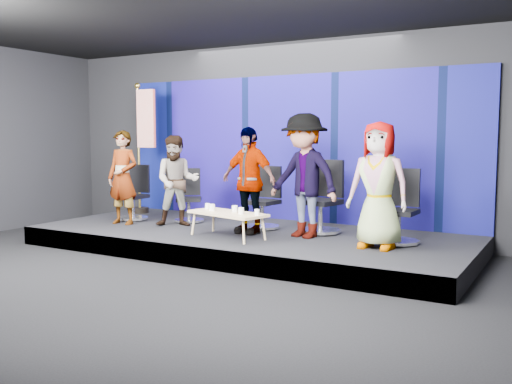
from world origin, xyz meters
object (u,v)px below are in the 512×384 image
Objects in this scene: chair_a at (134,202)px; panelist_e at (379,185)px; coffee_table at (228,214)px; mug_c at (235,209)px; panelist_d at (304,176)px; mug_d at (241,211)px; flag_stand at (143,145)px; chair_c at (264,208)px; panelist_a at (123,178)px; panelist_b at (177,181)px; mug_e at (257,212)px; mug_a at (208,206)px; panelist_c at (248,180)px; chair_b at (189,204)px; chair_d at (323,209)px; chair_e at (400,219)px; mug_b at (212,208)px.

chair_a is 4.69m from panelist_e.
coffee_table is 13.65× the size of mug_c.
mug_d is at bearing -122.73° from panelist_d.
mug_d is 0.04× the size of flag_stand.
coffee_table is at bearing -88.41° from chair_c.
mug_d is (2.56, -0.29, -0.37)m from panelist_a.
panelist_b reaches higher than coffee_table.
panelist_d is 21.96× the size of mug_e.
mug_a is at bearing -5.04° from panelist_a.
panelist_a is 0.99m from panelist_b.
panelist_b is 1.55m from chair_c.
panelist_b reaches higher than mug_d.
panelist_c is at bearing 30.41° from mug_a.
chair_d is at bearing -30.19° from chair_b.
mug_c is 0.04× the size of flag_stand.
flag_stand is (-0.57, 1.20, 0.54)m from panelist_a.
mug_d is 1.15× the size of mug_e.
chair_a is 2.60m from mug_c.
panelist_b is at bearing -164.11° from panelist_d.
panelist_c is 2.38m from chair_e.
flag_stand is at bearing 114.71° from chair_a.
mug_b is 1.06× the size of mug_c.
panelist_b is (0.11, -0.48, 0.46)m from chair_b.
mug_c is at bearing -49.65° from panelist_b.
chair_a is 0.58× the size of panelist_e.
panelist_d is 0.93m from mug_e.
flag_stand reaches higher than mug_c.
mug_c is (-2.12, -0.28, -0.43)m from panelist_e.
mug_b is 1.07× the size of mug_d.
panelist_d is 21.33× the size of mug_a.
coffee_table is (2.45, -0.68, 0.03)m from chair_a.
flag_stand is (-1.52, 0.92, 0.58)m from panelist_b.
chair_e reaches higher than chair_a.
coffee_table is 12.86× the size of mug_b.
mug_c is (2.35, -0.14, -0.37)m from panelist_a.
chair_c is at bearing 70.43° from mug_b.
panelist_a is 2.36m from panelist_c.
panelist_a is 0.94× the size of panelist_e.
panelist_c is 0.97× the size of panelist_e.
mug_b is (-2.65, -0.83, 0.09)m from chair_e.
chair_d is (3.52, 0.42, 0.05)m from chair_a.
chair_b is 2.02m from mug_d.
panelist_e is (4.48, 0.15, 0.05)m from panelist_a.
panelist_a is at bearing 174.76° from mug_e.
panelist_e is (2.13, -0.14, 0.03)m from panelist_c.
mug_a is (0.95, -0.80, 0.12)m from chair_b.
panelist_e reaches higher than mug_c.
chair_a is at bearing 137.33° from panelist_b.
chair_e is at bearing -35.22° from chair_b.
panelist_c is at bearing -32.80° from panelist_b.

